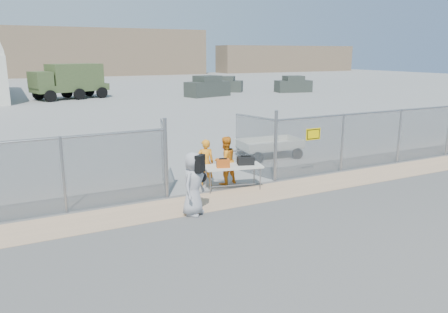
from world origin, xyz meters
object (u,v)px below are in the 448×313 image
folding_table (233,177)px  utility_trailer (269,148)px  security_worker_left (205,163)px  visitor (193,184)px  security_worker_right (225,161)px

folding_table → utility_trailer: (3.54, 3.33, 0.02)m
security_worker_left → visitor: (-1.41, -2.31, 0.09)m
folding_table → utility_trailer: 4.86m
visitor → utility_trailer: visitor is taller
utility_trailer → folding_table: bearing=-132.8°
security_worker_left → utility_trailer: security_worker_left is taller
folding_table → utility_trailer: utility_trailer is taller
visitor → utility_trailer: 7.46m
visitor → utility_trailer: size_ratio=0.52×
security_worker_right → folding_table: bearing=77.9°
security_worker_right → visitor: (-2.10, -2.20, 0.06)m
folding_table → visitor: size_ratio=1.06×
security_worker_left → security_worker_right: security_worker_right is taller
folding_table → utility_trailer: bearing=55.3°
folding_table → visitor: (-2.07, -1.56, 0.49)m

